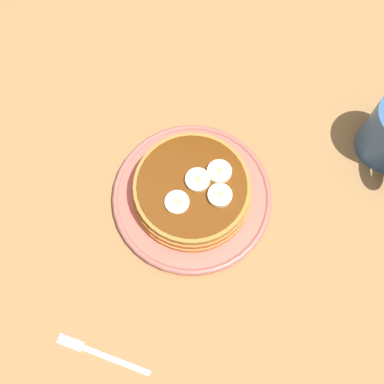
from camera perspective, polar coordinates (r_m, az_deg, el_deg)
The scene contains 8 objects.
ground_plane at distance 66.46cm, azimuth 0.00°, elevation -1.26°, with size 140.00×140.00×3.00cm, color olive.
plate at distance 64.27cm, azimuth 0.00°, elevation -0.57°, with size 23.18×23.18×1.54cm.
pancake_stack at distance 61.91cm, azimuth 0.03°, elevation 0.15°, with size 17.38×17.26×4.17cm.
banana_slice_0 at distance 59.95cm, azimuth 0.73°, elevation 1.57°, with size 3.41×3.41×0.88cm.
banana_slice_1 at distance 60.44cm, azimuth 3.54°, elevation 2.60°, with size 3.40×3.40×1.02cm.
banana_slice_2 at distance 58.94cm, azimuth -1.94°, elevation -1.34°, with size 3.31×3.31×0.69cm.
banana_slice_3 at distance 59.17cm, azimuth 3.61°, elevation -0.46°, with size 3.29×3.29×1.03cm.
fork at distance 62.19cm, azimuth -12.11°, elevation -19.68°, with size 3.50×12.94×0.50cm.
Camera 1 is at (21.75, 3.20, 61.22)cm, focal length 41.28 mm.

